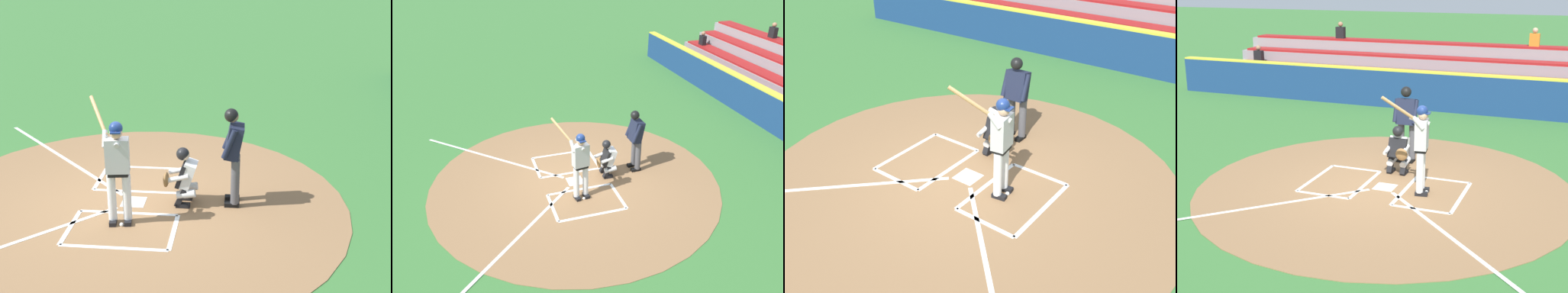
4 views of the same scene
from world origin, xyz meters
TOP-DOWN VIEW (x-y plane):
  - ground_plane at (0.00, 0.00)m, footprint 120.00×120.00m
  - dirt_circle at (0.00, 0.00)m, footprint 8.00×8.00m
  - home_plate_and_chalk at (0.00, 0.88)m, footprint 7.93×4.91m
  - batter at (-0.79, 0.08)m, footprint 0.88×0.82m
  - catcher at (0.03, -0.95)m, footprint 0.59×0.62m
  - plate_umpire at (0.14, -1.86)m, footprint 0.58×0.41m
  - baseball at (-0.93, 0.02)m, footprint 0.07×0.07m

SIDE VIEW (x-z plane):
  - ground_plane at x=0.00m, z-range 0.00..0.00m
  - dirt_circle at x=0.00m, z-range 0.00..0.01m
  - home_plate_and_chalk at x=0.00m, z-range 0.01..0.02m
  - baseball at x=-0.93m, z-range 0.00..0.07m
  - catcher at x=0.03m, z-range 0.02..1.15m
  - plate_umpire at x=0.14m, z-range 0.14..2.01m
  - batter at x=-0.79m, z-range 0.04..2.16m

